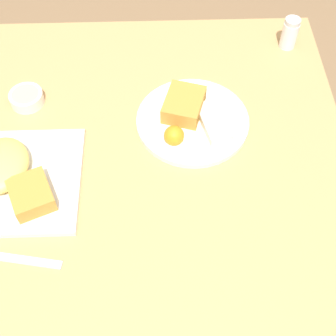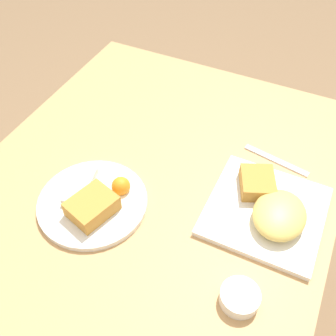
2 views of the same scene
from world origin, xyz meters
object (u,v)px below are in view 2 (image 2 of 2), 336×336
plate_square_near (269,208)px  plate_oval_far (93,201)px  butter_knife (276,160)px  sauce_ramekin (240,297)px

plate_square_near → plate_oval_far: plate_square_near is taller
butter_knife → plate_oval_far: bearing=53.4°
plate_oval_far → sauce_ramekin: plate_oval_far is taller
plate_square_near → sauce_ramekin: (-0.22, -0.01, -0.01)m
plate_square_near → sauce_ramekin: plate_square_near is taller
plate_square_near → plate_oval_far: size_ratio=1.01×
plate_square_near → plate_oval_far: 0.40m
sauce_ramekin → butter_knife: 0.39m
plate_square_near → sauce_ramekin: 0.22m
sauce_ramekin → plate_oval_far: bearing=78.8°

